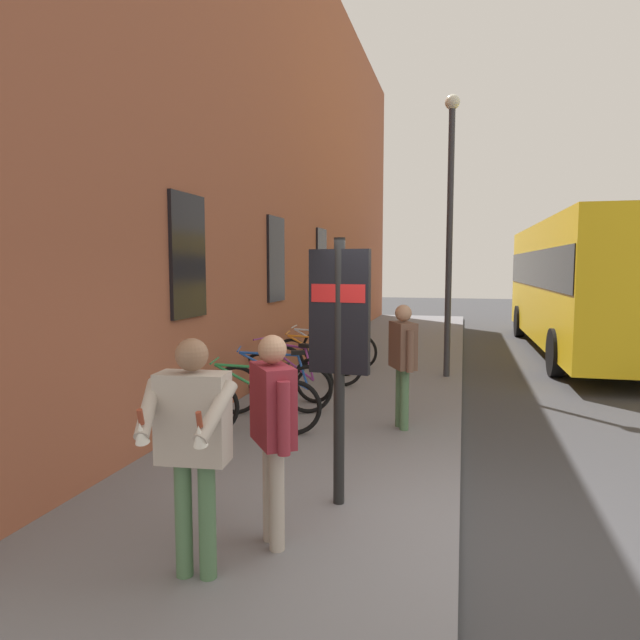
{
  "coord_description": "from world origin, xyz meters",
  "views": [
    {
      "loc": [
        -4.61,
        0.02,
        2.27
      ],
      "look_at": [
        2.08,
        1.73,
        1.6
      ],
      "focal_mm": 31.4,
      "sensor_mm": 36.0,
      "label": 1
    }
  ],
  "objects_px": {
    "bicycle_under_window": "(273,387)",
    "bicycle_leaning_wall": "(287,375)",
    "tourist_with_hotdogs": "(192,433)",
    "city_bus": "(585,280)",
    "pedestrian_crossing_street": "(273,418)",
    "transit_info_sign": "(339,329)",
    "bicycle_beside_lamp": "(318,356)",
    "pedestrian_by_facade": "(403,353)",
    "bicycle_mid_rack": "(253,405)",
    "bicycle_nearest_sign": "(339,348)",
    "bicycle_by_door": "(314,364)",
    "street_lamp": "(450,213)"
  },
  "relations": [
    {
      "from": "bicycle_beside_lamp",
      "to": "pedestrian_by_facade",
      "type": "distance_m",
      "value": 3.85
    },
    {
      "from": "bicycle_leaning_wall",
      "to": "tourist_with_hotdogs",
      "type": "height_order",
      "value": "tourist_with_hotdogs"
    },
    {
      "from": "bicycle_mid_rack",
      "to": "city_bus",
      "type": "bearing_deg",
      "value": -31.68
    },
    {
      "from": "bicycle_leaning_wall",
      "to": "city_bus",
      "type": "bearing_deg",
      "value": -39.18
    },
    {
      "from": "bicycle_by_door",
      "to": "street_lamp",
      "type": "distance_m",
      "value": 3.89
    },
    {
      "from": "bicycle_under_window",
      "to": "tourist_with_hotdogs",
      "type": "height_order",
      "value": "tourist_with_hotdogs"
    },
    {
      "from": "bicycle_leaning_wall",
      "to": "transit_info_sign",
      "type": "xyz_separation_m",
      "value": [
        -3.71,
        -1.69,
        1.21
      ]
    },
    {
      "from": "bicycle_under_window",
      "to": "tourist_with_hotdogs",
      "type": "bearing_deg",
      "value": -167.94
    },
    {
      "from": "bicycle_by_door",
      "to": "pedestrian_by_facade",
      "type": "relative_size",
      "value": 1.06
    },
    {
      "from": "pedestrian_crossing_street",
      "to": "pedestrian_by_facade",
      "type": "bearing_deg",
      "value": -10.43
    },
    {
      "from": "transit_info_sign",
      "to": "city_bus",
      "type": "distance_m",
      "value": 11.52
    },
    {
      "from": "pedestrian_crossing_street",
      "to": "bicycle_mid_rack",
      "type": "bearing_deg",
      "value": 24.31
    },
    {
      "from": "bicycle_mid_rack",
      "to": "bicycle_nearest_sign",
      "type": "distance_m",
      "value": 5.06
    },
    {
      "from": "bicycle_leaning_wall",
      "to": "transit_info_sign",
      "type": "height_order",
      "value": "transit_info_sign"
    },
    {
      "from": "bicycle_leaning_wall",
      "to": "bicycle_beside_lamp",
      "type": "bearing_deg",
      "value": 0.07
    },
    {
      "from": "bicycle_under_window",
      "to": "bicycle_by_door",
      "type": "relative_size",
      "value": 0.97
    },
    {
      "from": "pedestrian_crossing_street",
      "to": "bicycle_leaning_wall",
      "type": "bearing_deg",
      "value": 16.62
    },
    {
      "from": "transit_info_sign",
      "to": "pedestrian_by_facade",
      "type": "relative_size",
      "value": 1.45
    },
    {
      "from": "bicycle_beside_lamp",
      "to": "bicycle_nearest_sign",
      "type": "xyz_separation_m",
      "value": [
        1.05,
        -0.19,
        0.0
      ]
    },
    {
      "from": "city_bus",
      "to": "transit_info_sign",
      "type": "bearing_deg",
      "value": 159.3
    },
    {
      "from": "transit_info_sign",
      "to": "pedestrian_crossing_street",
      "type": "xyz_separation_m",
      "value": [
        -0.87,
        0.32,
        -0.6
      ]
    },
    {
      "from": "bicycle_mid_rack",
      "to": "pedestrian_crossing_street",
      "type": "relative_size",
      "value": 1.06
    },
    {
      "from": "transit_info_sign",
      "to": "pedestrian_crossing_street",
      "type": "height_order",
      "value": "transit_info_sign"
    },
    {
      "from": "bicycle_leaning_wall",
      "to": "transit_info_sign",
      "type": "bearing_deg",
      "value": -155.5
    },
    {
      "from": "bicycle_under_window",
      "to": "bicycle_leaning_wall",
      "type": "distance_m",
      "value": 0.93
    },
    {
      "from": "tourist_with_hotdogs",
      "to": "bicycle_beside_lamp",
      "type": "bearing_deg",
      "value": 7.88
    },
    {
      "from": "bicycle_beside_lamp",
      "to": "transit_info_sign",
      "type": "bearing_deg",
      "value": -163.62
    },
    {
      "from": "bicycle_beside_lamp",
      "to": "transit_info_sign",
      "type": "relative_size",
      "value": 0.74
    },
    {
      "from": "bicycle_mid_rack",
      "to": "tourist_with_hotdogs",
      "type": "relative_size",
      "value": 1.04
    },
    {
      "from": "bicycle_by_door",
      "to": "transit_info_sign",
      "type": "height_order",
      "value": "transit_info_sign"
    },
    {
      "from": "bicycle_leaning_wall",
      "to": "bicycle_by_door",
      "type": "xyz_separation_m",
      "value": [
        1.07,
        -0.18,
        -0.0
      ]
    },
    {
      "from": "bicycle_mid_rack",
      "to": "transit_info_sign",
      "type": "relative_size",
      "value": 0.72
    },
    {
      "from": "pedestrian_crossing_street",
      "to": "bicycle_beside_lamp",
      "type": "bearing_deg",
      "value": 11.68
    },
    {
      "from": "pedestrian_crossing_street",
      "to": "transit_info_sign",
      "type": "bearing_deg",
      "value": -20.2
    },
    {
      "from": "bicycle_nearest_sign",
      "to": "pedestrian_crossing_street",
      "type": "height_order",
      "value": "pedestrian_crossing_street"
    },
    {
      "from": "bicycle_mid_rack",
      "to": "bicycle_leaning_wall",
      "type": "relative_size",
      "value": 1.02
    },
    {
      "from": "bicycle_nearest_sign",
      "to": "tourist_with_hotdogs",
      "type": "relative_size",
      "value": 1.04
    },
    {
      "from": "pedestrian_by_facade",
      "to": "pedestrian_crossing_street",
      "type": "bearing_deg",
      "value": 169.57
    },
    {
      "from": "bicycle_nearest_sign",
      "to": "transit_info_sign",
      "type": "height_order",
      "value": "transit_info_sign"
    },
    {
      "from": "street_lamp",
      "to": "bicycle_nearest_sign",
      "type": "bearing_deg",
      "value": 76.89
    },
    {
      "from": "city_bus",
      "to": "tourist_with_hotdogs",
      "type": "xyz_separation_m",
      "value": [
        -12.23,
        4.77,
        -0.77
      ]
    },
    {
      "from": "bicycle_under_window",
      "to": "bicycle_leaning_wall",
      "type": "bearing_deg",
      "value": 5.56
    },
    {
      "from": "bicycle_beside_lamp",
      "to": "bicycle_nearest_sign",
      "type": "height_order",
      "value": "same"
    },
    {
      "from": "bicycle_under_window",
      "to": "bicycle_nearest_sign",
      "type": "height_order",
      "value": "same"
    },
    {
      "from": "transit_info_sign",
      "to": "street_lamp",
      "type": "height_order",
      "value": "street_lamp"
    },
    {
      "from": "bicycle_nearest_sign",
      "to": "transit_info_sign",
      "type": "distance_m",
      "value": 7.07
    },
    {
      "from": "bicycle_mid_rack",
      "to": "tourist_with_hotdogs",
      "type": "bearing_deg",
      "value": -165.78
    },
    {
      "from": "bicycle_under_window",
      "to": "city_bus",
      "type": "bearing_deg",
      "value": -35.36
    },
    {
      "from": "bicycle_under_window",
      "to": "bicycle_beside_lamp",
      "type": "distance_m",
      "value": 2.97
    },
    {
      "from": "city_bus",
      "to": "pedestrian_by_facade",
      "type": "height_order",
      "value": "city_bus"
    }
  ]
}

